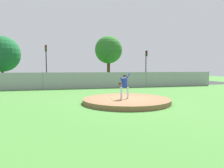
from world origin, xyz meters
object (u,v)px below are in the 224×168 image
at_px(pitcher_youth, 124,84).
at_px(parked_car_burgundy, 135,79).
at_px(traffic_light_far, 146,61).
at_px(parked_car_charcoal, 151,79).
at_px(traffic_cone_orange, 98,82).
at_px(baseball, 112,99).
at_px(parked_car_teal, 67,80).
at_px(parked_car_navy, 22,80).
at_px(traffic_light_near, 46,58).

distance_m(pitcher_youth, parked_car_burgundy, 15.51).
height_order(pitcher_youth, traffic_light_far, traffic_light_far).
bearing_deg(parked_car_charcoal, traffic_cone_orange, 161.71).
relative_size(baseball, parked_car_burgundy, 0.02).
xyz_separation_m(parked_car_charcoal, parked_car_teal, (-11.72, -0.27, 0.04)).
bearing_deg(traffic_light_far, parked_car_navy, -167.18).
relative_size(parked_car_charcoal, traffic_light_near, 0.73).
height_order(baseball, traffic_light_far, traffic_light_far).
bearing_deg(parked_car_teal, parked_car_navy, 174.50).
bearing_deg(pitcher_youth, traffic_cone_orange, 84.93).
bearing_deg(parked_car_navy, baseball, -62.49).
distance_m(parked_car_burgundy, traffic_light_near, 13.31).
bearing_deg(parked_car_burgundy, pitcher_youth, -113.28).
xyz_separation_m(parked_car_charcoal, parked_car_burgundy, (-2.59, -0.34, -0.00)).
bearing_deg(parked_car_burgundy, parked_car_charcoal, 7.52).
height_order(pitcher_youth, parked_car_navy, pitcher_youth).
bearing_deg(traffic_light_far, parked_car_burgundy, -128.72).
distance_m(parked_car_charcoal, parked_car_burgundy, 2.62).
height_order(parked_car_teal, traffic_light_near, traffic_light_near).
bearing_deg(parked_car_navy, traffic_light_far, 12.82).
height_order(pitcher_youth, parked_car_teal, pitcher_youth).
bearing_deg(traffic_light_far, parked_car_charcoal, -105.84).
bearing_deg(pitcher_youth, parked_car_charcoal, 59.12).
distance_m(baseball, traffic_light_near, 20.13).
height_order(parked_car_teal, parked_car_navy, parked_car_teal).
bearing_deg(traffic_light_near, parked_car_charcoal, -17.69).
height_order(parked_car_burgundy, traffic_light_near, traffic_light_near).
xyz_separation_m(baseball, parked_car_charcoal, (9.53, 14.54, 0.44)).
relative_size(baseball, parked_car_navy, 0.02).
bearing_deg(parked_car_charcoal, parked_car_teal, -178.68).
height_order(parked_car_charcoal, traffic_light_near, traffic_light_near).
height_order(parked_car_teal, traffic_light_far, traffic_light_far).
distance_m(baseball, parked_car_navy, 16.69).
bearing_deg(parked_car_charcoal, traffic_light_far, 74.16).
bearing_deg(traffic_cone_orange, parked_car_charcoal, -18.29).
bearing_deg(baseball, parked_car_teal, 98.71).
bearing_deg(parked_car_charcoal, baseball, -123.25).
distance_m(parked_car_burgundy, parked_car_navy, 14.66).
xyz_separation_m(parked_car_navy, traffic_light_near, (2.69, 4.38, 3.00)).
distance_m(pitcher_youth, parked_car_navy, 17.12).
height_order(baseball, traffic_light_near, traffic_light_near).
bearing_deg(traffic_cone_orange, baseball, -97.80).
xyz_separation_m(baseball, traffic_light_near, (-5.02, 19.18, 3.47)).
bearing_deg(parked_car_navy, parked_car_teal, -5.50).
bearing_deg(traffic_cone_orange, parked_car_navy, -168.04).
relative_size(baseball, traffic_light_far, 0.01).
relative_size(parked_car_teal, traffic_light_far, 0.83).
xyz_separation_m(parked_car_navy, traffic_cone_orange, (10.02, 2.12, -0.54)).
xyz_separation_m(parked_car_burgundy, traffic_cone_orange, (-4.62, 2.73, -0.49)).
distance_m(parked_car_teal, traffic_cone_orange, 5.26).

